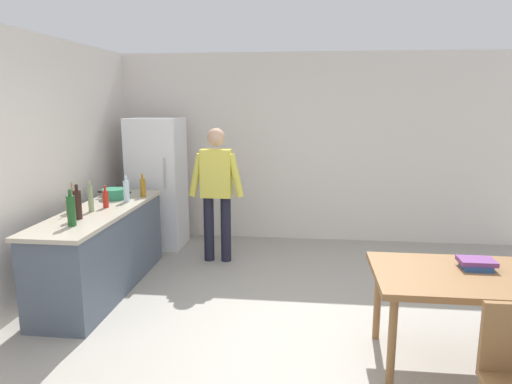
{
  "coord_description": "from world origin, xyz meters",
  "views": [
    {
      "loc": [
        0.18,
        -3.72,
        2.03
      ],
      "look_at": [
        -0.4,
        1.38,
        1.01
      ],
      "focal_mm": 32.24,
      "sensor_mm": 36.0,
      "label": 1
    }
  ],
  "objects_px": {
    "bottle_water_clear": "(126,191)",
    "bottle_sauce_red": "(106,199)",
    "cooking_pot": "(114,194)",
    "bottle_wine_dark": "(78,204)",
    "bottle_vinegar_tall": "(91,199)",
    "refrigerator": "(158,183)",
    "bottle_oil_amber": "(143,187)",
    "book_stack": "(476,264)",
    "dining_table": "(468,284)",
    "person": "(217,186)",
    "utensil_jar": "(72,205)",
    "bottle_wine_green": "(71,210)"
  },
  "relations": [
    {
      "from": "refrigerator",
      "to": "bottle_vinegar_tall",
      "type": "relative_size",
      "value": 5.62
    },
    {
      "from": "dining_table",
      "to": "bottle_oil_amber",
      "type": "xyz_separation_m",
      "value": [
        -3.17,
        1.77,
        0.34
      ]
    },
    {
      "from": "bottle_oil_amber",
      "to": "bottle_sauce_red",
      "type": "xyz_separation_m",
      "value": [
        -0.2,
        -0.59,
        -0.02
      ]
    },
    {
      "from": "bottle_wine_dark",
      "to": "bottle_vinegar_tall",
      "type": "height_order",
      "value": "bottle_wine_dark"
    },
    {
      "from": "person",
      "to": "bottle_wine_green",
      "type": "xyz_separation_m",
      "value": [
        -1.01,
        -1.71,
        0.07
      ]
    },
    {
      "from": "bottle_water_clear",
      "to": "bottle_sauce_red",
      "type": "xyz_separation_m",
      "value": [
        -0.11,
        -0.3,
        -0.03
      ]
    },
    {
      "from": "cooking_pot",
      "to": "bottle_sauce_red",
      "type": "height_order",
      "value": "bottle_sauce_red"
    },
    {
      "from": "dining_table",
      "to": "bottle_wine_green",
      "type": "xyz_separation_m",
      "value": [
        -3.36,
        0.44,
        0.37
      ]
    },
    {
      "from": "bottle_wine_green",
      "to": "book_stack",
      "type": "xyz_separation_m",
      "value": [
        3.45,
        -0.32,
        -0.25
      ]
    },
    {
      "from": "cooking_pot",
      "to": "bottle_wine_green",
      "type": "relative_size",
      "value": 1.18
    },
    {
      "from": "bottle_wine_dark",
      "to": "bottle_oil_amber",
      "type": "xyz_separation_m",
      "value": [
        0.25,
        1.09,
        -0.03
      ]
    },
    {
      "from": "bottle_vinegar_tall",
      "to": "bottle_sauce_red",
      "type": "bearing_deg",
      "value": 70.65
    },
    {
      "from": "bottle_oil_amber",
      "to": "bottle_sauce_red",
      "type": "height_order",
      "value": "bottle_oil_amber"
    },
    {
      "from": "person",
      "to": "cooking_pot",
      "type": "distance_m",
      "value": 1.23
    },
    {
      "from": "bottle_water_clear",
      "to": "bottle_wine_dark",
      "type": "height_order",
      "value": "bottle_wine_dark"
    },
    {
      "from": "refrigerator",
      "to": "bottle_oil_amber",
      "type": "bearing_deg",
      "value": -81.94
    },
    {
      "from": "bottle_water_clear",
      "to": "bottle_oil_amber",
      "type": "xyz_separation_m",
      "value": [
        0.09,
        0.29,
        -0.01
      ]
    },
    {
      "from": "cooking_pot",
      "to": "bottle_sauce_red",
      "type": "relative_size",
      "value": 1.67
    },
    {
      "from": "refrigerator",
      "to": "bottle_wine_green",
      "type": "height_order",
      "value": "refrigerator"
    },
    {
      "from": "bottle_vinegar_tall",
      "to": "bottle_sauce_red",
      "type": "distance_m",
      "value": 0.21
    },
    {
      "from": "utensil_jar",
      "to": "book_stack",
      "type": "distance_m",
      "value": 3.79
    },
    {
      "from": "cooking_pot",
      "to": "bottle_water_clear",
      "type": "height_order",
      "value": "bottle_water_clear"
    },
    {
      "from": "bottle_oil_amber",
      "to": "person",
      "type": "bearing_deg",
      "value": 24.74
    },
    {
      "from": "dining_table",
      "to": "book_stack",
      "type": "xyz_separation_m",
      "value": [
        0.09,
        0.12,
        0.12
      ]
    },
    {
      "from": "cooking_pot",
      "to": "refrigerator",
      "type": "bearing_deg",
      "value": 81.54
    },
    {
      "from": "bottle_wine_dark",
      "to": "bottle_vinegar_tall",
      "type": "distance_m",
      "value": 0.3
    },
    {
      "from": "person",
      "to": "bottle_vinegar_tall",
      "type": "bearing_deg",
      "value": -133.1
    },
    {
      "from": "book_stack",
      "to": "bottle_water_clear",
      "type": "bearing_deg",
      "value": 157.96
    },
    {
      "from": "bottle_wine_dark",
      "to": "bottle_water_clear",
      "type": "bearing_deg",
      "value": 78.06
    },
    {
      "from": "dining_table",
      "to": "bottle_sauce_red",
      "type": "xyz_separation_m",
      "value": [
        -3.37,
        1.18,
        0.32
      ]
    },
    {
      "from": "bottle_water_clear",
      "to": "bottle_vinegar_tall",
      "type": "relative_size",
      "value": 0.94
    },
    {
      "from": "cooking_pot",
      "to": "bottle_wine_dark",
      "type": "height_order",
      "value": "bottle_wine_dark"
    },
    {
      "from": "bottle_oil_amber",
      "to": "bottle_water_clear",
      "type": "bearing_deg",
      "value": -106.67
    },
    {
      "from": "cooking_pot",
      "to": "bottle_vinegar_tall",
      "type": "relative_size",
      "value": 1.25
    },
    {
      "from": "person",
      "to": "bottle_wine_dark",
      "type": "relative_size",
      "value": 5.0
    },
    {
      "from": "bottle_water_clear",
      "to": "bottle_wine_dark",
      "type": "relative_size",
      "value": 0.88
    },
    {
      "from": "book_stack",
      "to": "refrigerator",
      "type": "bearing_deg",
      "value": 142.8
    },
    {
      "from": "utensil_jar",
      "to": "bottle_water_clear",
      "type": "height_order",
      "value": "utensil_jar"
    },
    {
      "from": "refrigerator",
      "to": "dining_table",
      "type": "distance_m",
      "value": 4.27
    },
    {
      "from": "cooking_pot",
      "to": "bottle_oil_amber",
      "type": "bearing_deg",
      "value": 27.0
    },
    {
      "from": "dining_table",
      "to": "cooking_pot",
      "type": "relative_size",
      "value": 3.5
    },
    {
      "from": "cooking_pot",
      "to": "bottle_wine_dark",
      "type": "bearing_deg",
      "value": -87.71
    },
    {
      "from": "cooking_pot",
      "to": "book_stack",
      "type": "height_order",
      "value": "cooking_pot"
    },
    {
      "from": "utensil_jar",
      "to": "bottle_wine_green",
      "type": "distance_m",
      "value": 0.53
    },
    {
      "from": "dining_table",
      "to": "bottle_vinegar_tall",
      "type": "bearing_deg",
      "value": 164.0
    },
    {
      "from": "person",
      "to": "bottle_oil_amber",
      "type": "distance_m",
      "value": 0.9
    },
    {
      "from": "bottle_oil_amber",
      "to": "book_stack",
      "type": "distance_m",
      "value": 3.66
    },
    {
      "from": "bottle_water_clear",
      "to": "utensil_jar",
      "type": "bearing_deg",
      "value": -121.5
    },
    {
      "from": "person",
      "to": "bottle_sauce_red",
      "type": "relative_size",
      "value": 7.08
    },
    {
      "from": "person",
      "to": "bottle_vinegar_tall",
      "type": "height_order",
      "value": "person"
    }
  ]
}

